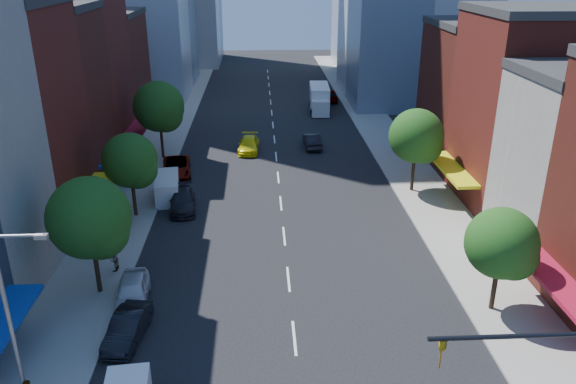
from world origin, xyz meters
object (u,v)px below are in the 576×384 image
(cargo_van_far, at_px, (167,188))
(traffic_car_far, at_px, (330,95))
(taxi, at_px, (249,144))
(parked_car_second, at_px, (127,327))
(parked_car_rear, at_px, (182,201))
(traffic_car_oncoming, at_px, (312,141))
(box_truck, at_px, (319,99))
(parked_car_front, at_px, (132,292))
(parked_car_third, at_px, (177,167))
(pedestrian_far, at_px, (113,259))

(cargo_van_far, xyz_separation_m, traffic_car_far, (17.98, 34.81, -0.16))
(cargo_van_far, bearing_deg, taxi, 55.17)
(parked_car_second, height_order, parked_car_rear, parked_car_rear)
(cargo_van_far, distance_m, traffic_car_oncoming, 19.08)
(traffic_car_far, bearing_deg, traffic_car_oncoming, 78.87)
(box_truck, bearing_deg, traffic_car_far, 71.81)
(parked_car_front, height_order, taxi, parked_car_front)
(cargo_van_far, bearing_deg, box_truck, 54.74)
(taxi, bearing_deg, cargo_van_far, -114.78)
(parked_car_third, distance_m, pedestrian_far, 17.92)
(parked_car_second, distance_m, parked_car_rear, 16.86)
(parked_car_third, xyz_separation_m, taxi, (6.67, 6.70, -0.03))
(traffic_car_far, distance_m, pedestrian_far, 50.77)
(traffic_car_oncoming, bearing_deg, parked_car_front, 63.27)
(parked_car_rear, relative_size, cargo_van_far, 1.04)
(cargo_van_far, height_order, traffic_car_far, cargo_van_far)
(parked_car_third, height_order, taxi, parked_car_third)
(parked_car_front, distance_m, pedestrian_far, 4.09)
(box_truck, bearing_deg, parked_car_rear, -111.35)
(parked_car_rear, bearing_deg, parked_car_third, 93.93)
(cargo_van_far, xyz_separation_m, traffic_car_oncoming, (13.48, 13.50, -0.22))
(parked_car_second, height_order, box_truck, box_truck)
(cargo_van_far, bearing_deg, pedestrian_far, -104.98)
(parked_car_third, bearing_deg, traffic_car_oncoming, 22.33)
(parked_car_rear, distance_m, cargo_van_far, 2.62)
(traffic_car_oncoming, bearing_deg, traffic_car_far, -104.19)
(cargo_van_far, height_order, taxi, cargo_van_far)
(parked_car_front, relative_size, box_truck, 0.56)
(parked_car_second, xyz_separation_m, box_truck, (15.26, 48.47, 0.82))
(traffic_car_oncoming, xyz_separation_m, box_truck, (2.42, 15.98, 0.78))
(pedestrian_far, bearing_deg, parked_car_rear, 165.07)
(parked_car_second, xyz_separation_m, parked_car_third, (-0.66, 24.84, 0.04))
(parked_car_second, xyz_separation_m, taxi, (6.01, 31.55, 0.01))
(box_truck, bearing_deg, pedestrian_far, -109.84)
(traffic_car_far, bearing_deg, parked_car_rear, 66.76)
(parked_car_second, bearing_deg, cargo_van_far, 98.96)
(parked_car_front, height_order, parked_car_second, parked_car_front)
(parked_car_rear, xyz_separation_m, cargo_van_far, (-1.48, 2.14, 0.25))
(cargo_van_far, distance_m, box_truck, 33.50)
(parked_car_third, distance_m, traffic_car_oncoming, 15.51)
(parked_car_second, bearing_deg, parked_car_rear, 94.16)
(cargo_van_far, distance_m, taxi, 14.22)
(parked_car_third, distance_m, box_truck, 28.49)
(parked_car_second, height_order, parked_car_third, parked_car_third)
(traffic_car_far, relative_size, box_truck, 0.59)
(cargo_van_far, relative_size, box_truck, 0.59)
(traffic_car_oncoming, relative_size, traffic_car_far, 0.96)
(parked_car_front, distance_m, parked_car_third, 21.45)
(cargo_van_far, bearing_deg, traffic_car_oncoming, 38.14)
(parked_car_rear, bearing_deg, parked_car_second, -99.53)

